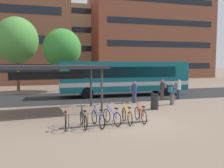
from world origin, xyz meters
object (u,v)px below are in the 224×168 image
(street_tree_1, at_px, (62,49))
(transit_shelter, at_px, (46,68))
(parked_bicycle_blue_3, at_px, (112,117))
(street_tree_0, at_px, (17,40))
(parked_bicycle_red_0, at_px, (66,120))
(trash_bin, at_px, (155,102))
(commuter_teal_pack_0, at_px, (172,92))
(parked_bicycle_orange_4, at_px, (127,116))
(commuter_grey_pack_2, at_px, (178,88))
(parked_bicycle_blue_2, at_px, (98,119))
(city_bus, at_px, (125,77))
(commuter_grey_pack_1, at_px, (163,88))
(commuter_grey_pack_3, at_px, (134,91))
(parked_bicycle_black_1, at_px, (83,120))
(parked_bicycle_red_5, at_px, (140,115))

(street_tree_1, bearing_deg, transit_shelter, -99.39)
(parked_bicycle_blue_3, height_order, street_tree_0, street_tree_0)
(parked_bicycle_red_0, bearing_deg, trash_bin, -57.34)
(commuter_teal_pack_0, xyz_separation_m, trash_bin, (-1.98, -1.21, -0.41))
(parked_bicycle_orange_4, height_order, commuter_grey_pack_2, commuter_grey_pack_2)
(parked_bicycle_red_0, height_order, commuter_teal_pack_0, commuter_teal_pack_0)
(parked_bicycle_blue_2, distance_m, commuter_teal_pack_0, 7.92)
(commuter_grey_pack_2, height_order, street_tree_1, street_tree_1)
(city_bus, relative_size, street_tree_1, 1.80)
(parked_bicycle_blue_2, relative_size, commuter_teal_pack_0, 1.06)
(commuter_teal_pack_0, height_order, commuter_grey_pack_1, commuter_grey_pack_1)
(street_tree_0, bearing_deg, commuter_grey_pack_3, -49.47)
(parked_bicycle_black_1, xyz_separation_m, parked_bicycle_blue_2, (0.71, -0.02, 0.00))
(commuter_grey_pack_1, height_order, commuter_grey_pack_2, commuter_grey_pack_1)
(parked_bicycle_red_5, bearing_deg, trash_bin, -36.00)
(parked_bicycle_red_0, bearing_deg, parked_bicycle_red_5, -81.41)
(parked_bicycle_black_1, relative_size, trash_bin, 1.67)
(transit_shelter, relative_size, commuter_teal_pack_0, 4.61)
(commuter_grey_pack_2, bearing_deg, city_bus, -160.08)
(parked_bicycle_orange_4, relative_size, commuter_grey_pack_3, 1.03)
(parked_bicycle_red_0, height_order, street_tree_1, street_tree_1)
(parked_bicycle_orange_4, bearing_deg, street_tree_0, 23.80)
(parked_bicycle_black_1, height_order, commuter_teal_pack_0, commuter_teal_pack_0)
(parked_bicycle_black_1, relative_size, commuter_grey_pack_3, 1.03)
(parked_bicycle_red_5, distance_m, commuter_teal_pack_0, 5.92)
(city_bus, bearing_deg, parked_bicycle_red_5, -103.28)
(parked_bicycle_orange_4, relative_size, commuter_grey_pack_1, 1.01)
(commuter_teal_pack_0, distance_m, commuter_grey_pack_1, 2.17)
(commuter_grey_pack_1, xyz_separation_m, street_tree_1, (-7.45, 8.66, 3.61))
(commuter_grey_pack_3, bearing_deg, parked_bicycle_red_0, -76.15)
(parked_bicycle_red_5, bearing_deg, street_tree_0, 25.96)
(parked_bicycle_red_0, bearing_deg, parked_bicycle_orange_4, -81.59)
(city_bus, distance_m, parked_bicycle_blue_3, 10.80)
(parked_bicycle_red_0, bearing_deg, parked_bicycle_black_1, -89.80)
(commuter_grey_pack_1, relative_size, street_tree_0, 0.21)
(city_bus, height_order, commuter_grey_pack_2, city_bus)
(parked_bicycle_red_0, xyz_separation_m, street_tree_1, (1.02, 15.09, 4.22))
(city_bus, distance_m, parked_bicycle_orange_4, 10.51)
(parked_bicycle_red_5, relative_size, commuter_grey_pack_2, 1.03)
(parked_bicycle_blue_3, bearing_deg, parked_bicycle_orange_4, -104.41)
(commuter_teal_pack_0, height_order, commuter_grey_pack_2, commuter_grey_pack_2)
(parked_bicycle_black_1, xyz_separation_m, commuter_grey_pack_2, (9.24, 6.72, 0.57))
(commuter_grey_pack_1, bearing_deg, parked_bicycle_blue_2, 58.30)
(transit_shelter, bearing_deg, parked_bicycle_orange_4, -47.63)
(street_tree_0, bearing_deg, commuter_grey_pack_2, -36.66)
(city_bus, xyz_separation_m, commuter_teal_pack_0, (1.69, -5.72, -0.84))
(parked_bicycle_blue_3, distance_m, commuter_grey_pack_3, 6.71)
(parked_bicycle_orange_4, xyz_separation_m, commuter_teal_pack_0, (4.99, 4.16, 0.55))
(transit_shelter, bearing_deg, parked_bicycle_blue_3, -54.27)
(street_tree_0, bearing_deg, city_bus, -34.17)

